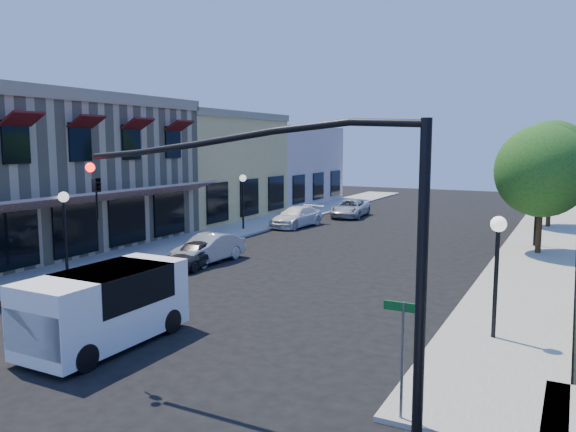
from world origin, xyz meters
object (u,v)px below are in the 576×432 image
at_px(street_tree_b, 552,159).
at_px(lamppost_right_far, 537,197).
at_px(street_tree_a, 542,171).
at_px(lamppost_left_near, 64,212).
at_px(white_van, 104,303).
at_px(signal_mast_arm, 312,220).
at_px(parked_car_a, 196,254).
at_px(parked_car_c, 296,217).
at_px(parked_car_b, 209,248).
at_px(lamppost_left_far, 243,188).
at_px(street_name_sign, 403,342).
at_px(parked_car_d, 350,208).
at_px(lamppost_right_near, 497,246).

relative_size(street_tree_b, lamppost_right_far, 1.97).
bearing_deg(street_tree_a, lamppost_left_near, -141.02).
bearing_deg(white_van, signal_mast_arm, -10.02).
bearing_deg(signal_mast_arm, street_tree_b, 84.49).
height_order(white_van, parked_car_a, white_van).
relative_size(street_tree_b, parked_car_c, 1.54).
bearing_deg(parked_car_a, parked_car_b, 85.31).
bearing_deg(parked_car_a, lamppost_left_near, -137.46).
relative_size(lamppost_left_near, parked_car_b, 0.89).
bearing_deg(lamppost_right_far, lamppost_left_far, -173.29).
xyz_separation_m(lamppost_left_near, parked_car_a, (3.70, 4.00, -2.14)).
bearing_deg(street_name_sign, parked_car_d, 112.91).
relative_size(parked_car_c, parked_car_d, 0.97).
height_order(street_tree_a, signal_mast_arm, street_tree_a).
bearing_deg(white_van, parked_car_b, 110.26).
xyz_separation_m(signal_mast_arm, lamppost_left_near, (-14.36, 6.50, -1.35)).
bearing_deg(street_tree_b, street_name_sign, -92.50).
height_order(street_name_sign, lamppost_right_far, lamppost_right_far).
bearing_deg(parked_car_c, street_tree_a, -3.70).
distance_m(parked_car_b, parked_car_d, 18.31).
height_order(lamppost_left_near, parked_car_d, lamppost_left_near).
relative_size(parked_car_a, parked_car_d, 0.75).
height_order(street_tree_b, lamppost_left_far, street_tree_b).
height_order(street_tree_b, parked_car_b, street_tree_b).
distance_m(lamppost_left_far, parked_car_b, 9.95).
height_order(street_tree_b, white_van, street_tree_b).
height_order(street_name_sign, lamppost_left_near, lamppost_left_near).
relative_size(signal_mast_arm, parked_car_d, 1.71).
relative_size(lamppost_right_far, parked_car_c, 0.78).
bearing_deg(street_name_sign, lamppost_right_far, 87.37).
bearing_deg(parked_car_d, street_name_sign, -72.71).
xyz_separation_m(street_name_sign, lamppost_left_near, (-16.00, 5.80, 1.04)).
bearing_deg(parked_car_d, lamppost_left_far, -117.29).
height_order(street_tree_a, white_van, street_tree_a).
xyz_separation_m(parked_car_a, parked_car_c, (-1.40, 13.00, 0.07)).
bearing_deg(white_van, street_tree_b, 71.50).
relative_size(street_tree_b, lamppost_left_far, 1.97).
distance_m(street_tree_a, white_van, 21.84).
distance_m(street_tree_b, parked_car_c, 17.00).
distance_m(signal_mast_arm, lamppost_right_far, 22.70).
bearing_deg(street_tree_b, parked_car_d, -177.10).
relative_size(lamppost_right_near, lamppost_right_far, 1.00).
bearing_deg(white_van, parked_car_c, 103.13).
xyz_separation_m(street_name_sign, parked_car_c, (-13.70, 22.80, -1.04)).
bearing_deg(parked_car_d, lamppost_left_near, -104.63).
height_order(lamppost_left_far, lamppost_right_far, same).
bearing_deg(lamppost_left_far, signal_mast_arm, -55.00).
distance_m(street_name_sign, parked_car_d, 31.62).
xyz_separation_m(white_van, parked_car_d, (-3.80, 28.60, -0.56)).
bearing_deg(white_van, parked_car_d, 97.57).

